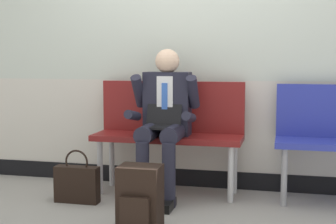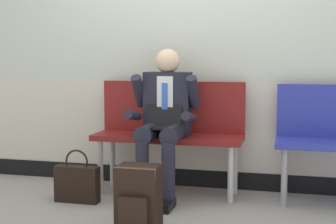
{
  "view_description": "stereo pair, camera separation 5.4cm",
  "coord_description": "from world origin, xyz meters",
  "px_view_note": "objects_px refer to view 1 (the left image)",
  "views": [
    {
      "loc": [
        0.9,
        -3.84,
        1.19
      ],
      "look_at": [
        -0.05,
        0.11,
        0.75
      ],
      "focal_mm": 52.61,
      "sensor_mm": 36.0,
      "label": 1
    },
    {
      "loc": [
        0.95,
        -3.83,
        1.19
      ],
      "look_at": [
        -0.05,
        0.11,
        0.75
      ],
      "focal_mm": 52.61,
      "sensor_mm": 36.0,
      "label": 2
    }
  ],
  "objects_px": {
    "backpack": "(140,199)",
    "handbag": "(77,183)",
    "bench_with_person": "(169,127)",
    "person_seated": "(164,118)"
  },
  "relations": [
    {
      "from": "backpack",
      "to": "handbag",
      "type": "distance_m",
      "value": 0.9
    },
    {
      "from": "person_seated",
      "to": "handbag",
      "type": "relative_size",
      "value": 2.87
    },
    {
      "from": "bench_with_person",
      "to": "backpack",
      "type": "distance_m",
      "value": 1.13
    },
    {
      "from": "person_seated",
      "to": "backpack",
      "type": "xyz_separation_m",
      "value": [
        0.05,
        -0.86,
        -0.46
      ]
    },
    {
      "from": "backpack",
      "to": "person_seated",
      "type": "bearing_deg",
      "value": 93.02
    },
    {
      "from": "bench_with_person",
      "to": "handbag",
      "type": "relative_size",
      "value": 2.95
    },
    {
      "from": "handbag",
      "to": "bench_with_person",
      "type": "bearing_deg",
      "value": 38.14
    },
    {
      "from": "backpack",
      "to": "handbag",
      "type": "height_order",
      "value": "backpack"
    },
    {
      "from": "person_seated",
      "to": "backpack",
      "type": "relative_size",
      "value": 2.76
    },
    {
      "from": "bench_with_person",
      "to": "handbag",
      "type": "bearing_deg",
      "value": -141.86
    }
  ]
}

